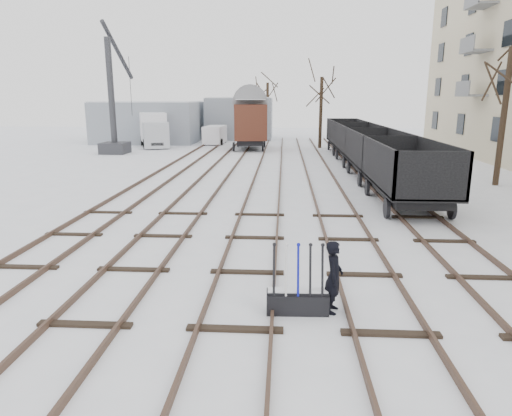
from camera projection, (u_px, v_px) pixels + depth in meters
The scene contains 17 objects.
ground at pixel (247, 273), 11.82m from camera, with size 120.00×120.00×0.00m, color white.
tracks at pixel (267, 179), 25.06m from camera, with size 13.90×52.00×0.16m.
shed_left at pixel (150, 122), 47.03m from camera, with size 10.00×8.00×4.10m.
shed_right at pixel (240, 118), 50.33m from camera, with size 7.00×6.00×4.50m.
ground_frame at pixel (297, 300), 9.59m from camera, with size 1.31×0.46×1.49m.
worker at pixel (334, 277), 9.53m from camera, with size 0.57×0.37×1.56m, color black.
freight_wagon_a at pixel (406, 182), 18.95m from camera, with size 2.62×6.54×2.67m.
freight_wagon_b at pixel (376, 161), 25.16m from camera, with size 2.62×6.54×2.67m.
freight_wagon_c at pixel (358, 149), 31.37m from camera, with size 2.62×6.54×2.67m.
freight_wagon_d at pixel (346, 140), 37.58m from camera, with size 2.62×6.54×2.67m.
box_van_wagon at pixel (250, 120), 39.89m from camera, with size 3.54×5.92×4.31m.
lorry at pixel (153, 129), 42.54m from camera, with size 3.78×7.17×3.11m.
panel_van at pixel (215, 135), 44.90m from camera, with size 1.94×4.07×1.75m.
crane at pixel (114, 120), 36.89m from camera, with size 2.09×5.95×10.20m.
tree_near at pixel (503, 118), 22.98m from camera, with size 0.30×0.30×6.86m, color black.
tree_far_left at pixel (267, 111), 49.89m from camera, with size 0.30×0.30×6.04m, color black.
tree_far_right at pixel (321, 113), 40.89m from camera, with size 0.30×0.30×6.24m, color black.
Camera 1 is at (0.91, -11.05, 4.42)m, focal length 32.00 mm.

